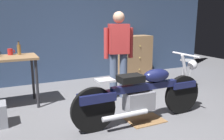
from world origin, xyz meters
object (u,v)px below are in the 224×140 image
at_px(motorcycle, 143,93).
at_px(bottle, 19,49).
at_px(person_standing, 119,51).
at_px(shop_stool, 187,66).
at_px(mug_red_diner, 10,52).
at_px(wooden_dresser, 135,57).

distance_m(motorcycle, bottle, 2.37).
xyz_separation_m(person_standing, shop_stool, (1.69, -0.08, -0.43)).
distance_m(person_standing, mug_red_diner, 1.97).
distance_m(motorcycle, wooden_dresser, 2.78).
bearing_deg(motorcycle, person_standing, 81.29).
distance_m(wooden_dresser, bottle, 3.02).
relative_size(wooden_dresser, mug_red_diner, 8.87).
height_order(shop_stool, wooden_dresser, wooden_dresser).
bearing_deg(person_standing, motorcycle, 94.78).
xyz_separation_m(motorcycle, person_standing, (0.19, 1.17, 0.48)).
bearing_deg(motorcycle, bottle, 132.91).
relative_size(mug_red_diner, bottle, 0.51).
relative_size(person_standing, shop_stool, 2.61).
height_order(shop_stool, mug_red_diner, mug_red_diner).
distance_m(shop_stool, bottle, 3.52).
distance_m(mug_red_diner, bottle, 0.16).
distance_m(motorcycle, mug_red_diner, 2.48).
bearing_deg(shop_stool, person_standing, 177.29).
height_order(shop_stool, bottle, bottle).
bearing_deg(person_standing, shop_stool, -168.66).
xyz_separation_m(wooden_dresser, bottle, (-2.89, -0.73, 0.45)).
relative_size(person_standing, mug_red_diner, 13.46).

